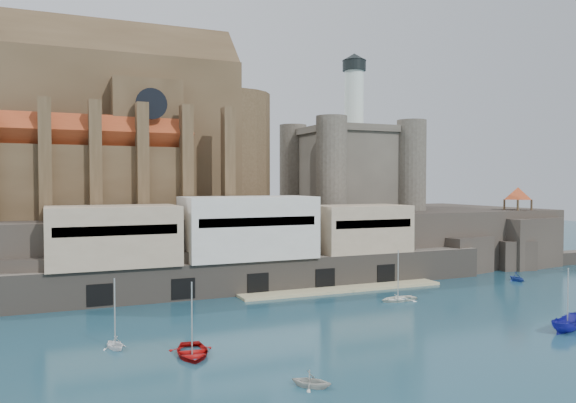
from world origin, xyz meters
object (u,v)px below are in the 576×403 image
(boat_1, at_px, (311,387))
(castle_keep, at_px, (350,164))
(pavilion, at_px, (518,195))
(boat_0, at_px, (192,355))
(church, at_px, (125,137))
(boat_2, at_px, (567,331))

(boat_1, bearing_deg, castle_keep, 11.47)
(castle_keep, distance_m, pavilion, 30.50)
(pavilion, height_order, boat_0, pavilion)
(castle_keep, bearing_deg, boat_1, -121.89)
(boat_0, relative_size, boat_1, 1.91)
(church, height_order, pavilion, church)
(castle_keep, height_order, pavilion, castle_keep)
(castle_keep, height_order, boat_1, castle_keep)
(boat_1, height_order, boat_2, boat_2)
(church, distance_m, boat_0, 49.70)
(boat_2, bearing_deg, boat_1, 82.11)
(church, relative_size, boat_0, 8.13)
(boat_0, distance_m, boat_1, 12.58)
(pavilion, height_order, boat_2, pavilion)
(church, relative_size, boat_2, 9.16)
(pavilion, relative_size, boat_0, 1.11)
(boat_0, xyz_separation_m, boat_1, (6.24, -10.92, 0.00))
(boat_1, bearing_deg, pavilion, -13.21)
(church, relative_size, castle_keep, 1.60)
(castle_keep, bearing_deg, boat_0, -132.62)
(church, xyz_separation_m, castle_keep, (40.21, -0.78, -3.81))
(church, bearing_deg, boat_0, -90.04)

